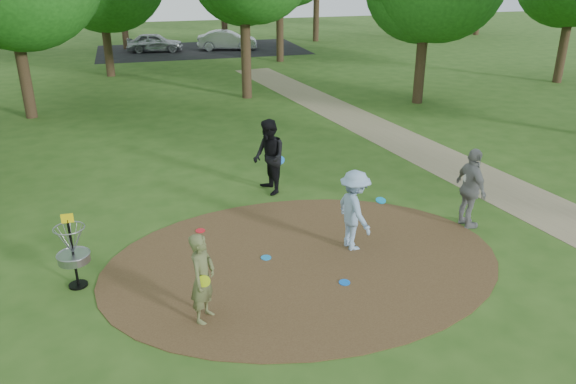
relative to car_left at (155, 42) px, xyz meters
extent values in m
plane|color=#2D5119|center=(1.15, -29.90, -0.63)|extent=(100.00, 100.00, 0.00)
cylinder|color=#47301C|center=(1.15, -29.90, -0.62)|extent=(8.40, 8.40, 0.02)
cube|color=#8C7A5B|center=(7.65, -27.90, -0.62)|extent=(7.55, 39.89, 0.01)
cube|color=black|center=(3.15, 0.10, -0.62)|extent=(14.00, 8.00, 0.01)
imported|color=#5D6339|center=(-1.13, -31.37, 0.20)|extent=(0.66, 0.73, 1.67)
cylinder|color=#BEDD18|center=(-1.13, -31.54, 0.25)|extent=(0.22, 0.09, 0.22)
imported|color=#8CABD2|center=(2.37, -29.62, 0.27)|extent=(0.80, 1.23, 1.80)
cylinder|color=#0B88C4|center=(2.99, -29.59, 0.42)|extent=(0.22, 0.22, 0.08)
imported|color=black|center=(1.38, -26.05, 0.38)|extent=(0.89, 1.07, 2.02)
cylinder|color=blue|center=(1.70, -26.07, 0.27)|extent=(0.23, 0.10, 0.22)
imported|color=gray|center=(5.38, -29.34, 0.33)|extent=(0.49, 1.14, 1.92)
cylinder|color=white|center=(5.27, -29.34, 0.60)|extent=(0.23, 0.11, 0.22)
cylinder|color=#1B8AD9|center=(0.42, -29.58, -0.60)|extent=(0.22, 0.22, 0.02)
cylinder|color=blue|center=(1.66, -30.96, -0.60)|extent=(0.22, 0.22, 0.02)
cylinder|color=red|center=(-0.75, -27.92, -0.60)|extent=(0.22, 0.22, 0.02)
imported|color=#A0A4A8|center=(0.00, 0.00, 0.00)|extent=(3.86, 1.99, 1.26)
imported|color=#A6AAAE|center=(4.84, -0.49, 0.03)|extent=(4.23, 2.25, 1.32)
cylinder|color=black|center=(-3.35, -29.60, 0.05)|extent=(0.05, 0.05, 1.35)
cylinder|color=black|center=(-3.35, -29.60, -0.61)|extent=(0.36, 0.36, 0.04)
cylinder|color=gray|center=(-3.35, -29.60, -0.01)|extent=(0.60, 0.60, 0.16)
torus|color=gray|center=(-3.35, -29.60, 0.07)|extent=(0.63, 0.63, 0.03)
torus|color=gray|center=(-3.35, -29.60, 0.62)|extent=(0.58, 0.58, 0.02)
cube|color=yellow|center=(-3.35, -29.60, 0.82)|extent=(0.22, 0.02, 0.18)
cylinder|color=#332316|center=(-5.85, -15.90, 1.27)|extent=(0.44, 0.44, 3.80)
cylinder|color=#332316|center=(3.15, -14.90, 1.46)|extent=(0.44, 0.44, 4.18)
cylinder|color=#332316|center=(10.15, -17.90, 1.18)|extent=(0.44, 0.44, 3.61)
cylinder|color=#332316|center=(-2.85, -7.90, 1.08)|extent=(0.44, 0.44, 3.42)
cylinder|color=#332316|center=(7.15, -5.90, 1.56)|extent=(0.44, 0.44, 4.37)
cylinder|color=#332316|center=(19.15, -15.90, 1.27)|extent=(0.44, 0.44, 3.80)
camera|label=1|loc=(-1.99, -39.73, 5.26)|focal=35.00mm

